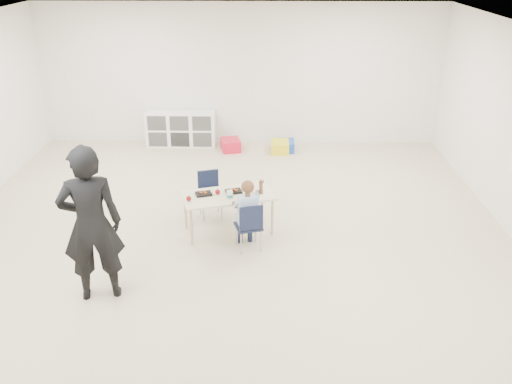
{
  "coord_description": "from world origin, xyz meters",
  "views": [
    {
      "loc": [
        0.55,
        -6.26,
        3.74
      ],
      "look_at": [
        0.42,
        0.09,
        0.85
      ],
      "focal_mm": 38.0,
      "sensor_mm": 36.0,
      "label": 1
    }
  ],
  "objects_px": {
    "table": "(228,213)",
    "chair_near": "(248,225)",
    "child": "(248,212)",
    "adult": "(91,224)",
    "cubby_shelf": "(181,129)"
  },
  "relations": [
    {
      "from": "table",
      "to": "chair_near",
      "type": "bearing_deg",
      "value": -74.38
    },
    {
      "from": "cubby_shelf",
      "to": "chair_near",
      "type": "bearing_deg",
      "value": -70.03
    },
    {
      "from": "table",
      "to": "adult",
      "type": "height_order",
      "value": "adult"
    },
    {
      "from": "table",
      "to": "chair_near",
      "type": "distance_m",
      "value": 0.56
    },
    {
      "from": "table",
      "to": "cubby_shelf",
      "type": "height_order",
      "value": "cubby_shelf"
    },
    {
      "from": "table",
      "to": "adult",
      "type": "relative_size",
      "value": 0.75
    },
    {
      "from": "table",
      "to": "cubby_shelf",
      "type": "relative_size",
      "value": 1.0
    },
    {
      "from": "table",
      "to": "child",
      "type": "bearing_deg",
      "value": -74.38
    },
    {
      "from": "cubby_shelf",
      "to": "adult",
      "type": "height_order",
      "value": "adult"
    },
    {
      "from": "chair_near",
      "to": "cubby_shelf",
      "type": "relative_size",
      "value": 0.5
    },
    {
      "from": "chair_near",
      "to": "adult",
      "type": "height_order",
      "value": "adult"
    },
    {
      "from": "chair_near",
      "to": "child",
      "type": "relative_size",
      "value": 0.63
    },
    {
      "from": "chair_near",
      "to": "cubby_shelf",
      "type": "xyz_separation_m",
      "value": [
        -1.51,
        4.16,
        0.0
      ]
    },
    {
      "from": "adult",
      "to": "table",
      "type": "bearing_deg",
      "value": -146.52
    },
    {
      "from": "chair_near",
      "to": "cubby_shelf",
      "type": "distance_m",
      "value": 4.43
    }
  ]
}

